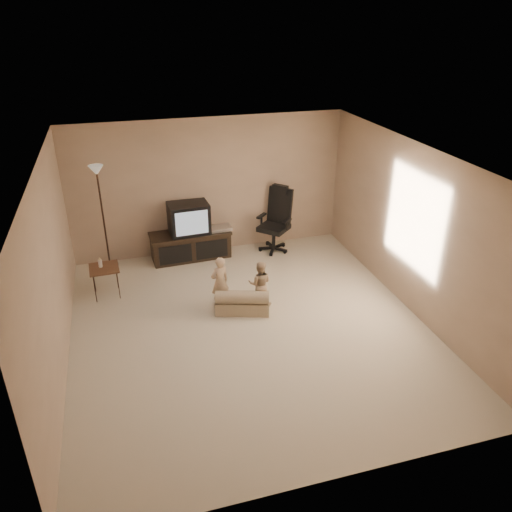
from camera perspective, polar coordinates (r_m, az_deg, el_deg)
The scene contains 9 objects.
floor at distance 7.33m, azimuth -0.76°, elevation -8.14°, with size 5.50×5.50×0.00m, color beige.
room_shell at distance 6.59m, azimuth -0.84°, elevation 2.79°, with size 5.50×5.50×5.50m.
tv_stand at distance 9.18m, azimuth -7.50°, elevation 2.32°, with size 1.50×0.62×1.06m.
office_chair at distance 9.44m, azimuth 2.27°, elevation 3.27°, with size 0.81×0.81×1.24m.
side_table at distance 8.23m, azimuth -17.02°, elevation -1.35°, with size 0.47×0.47×0.67m.
floor_lamp at distance 8.84m, azimuth -17.42°, elevation 6.72°, with size 0.29×0.29×1.86m.
child_sofa at distance 7.61m, azimuth -1.56°, elevation -5.26°, with size 0.91×0.68×0.40m.
toddler_left at distance 7.63m, azimuth -4.16°, elevation -2.99°, with size 0.30×0.22×0.84m, color tan.
toddler_right at distance 7.66m, azimuth 0.45°, elevation -3.19°, with size 0.36×0.20×0.75m, color tan.
Camera 1 is at (-1.57, -5.82, 4.17)m, focal length 35.00 mm.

